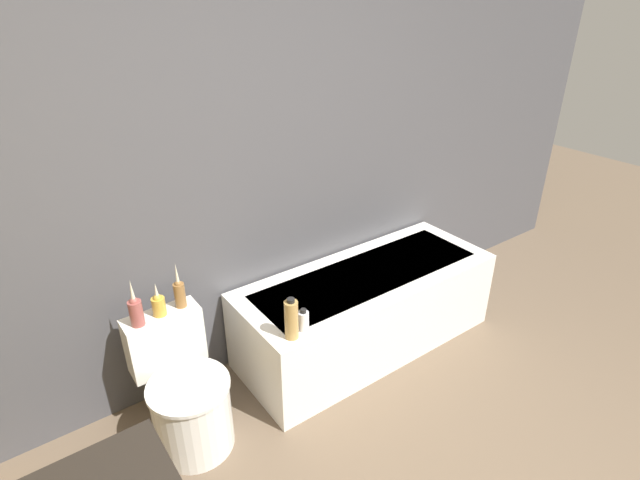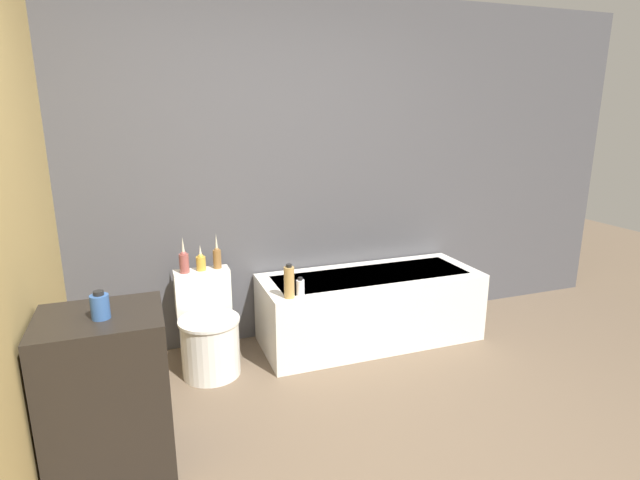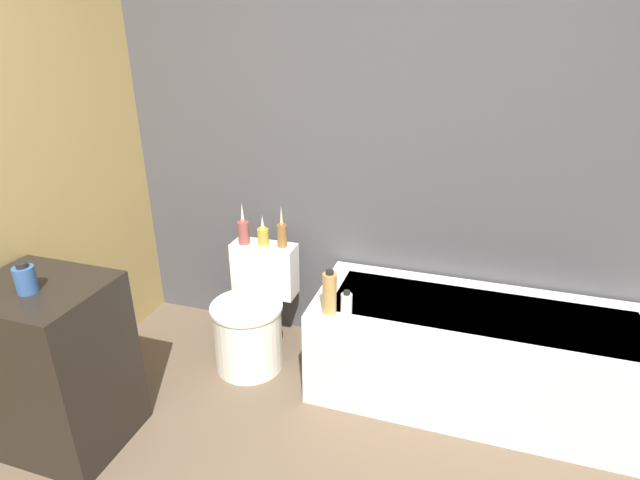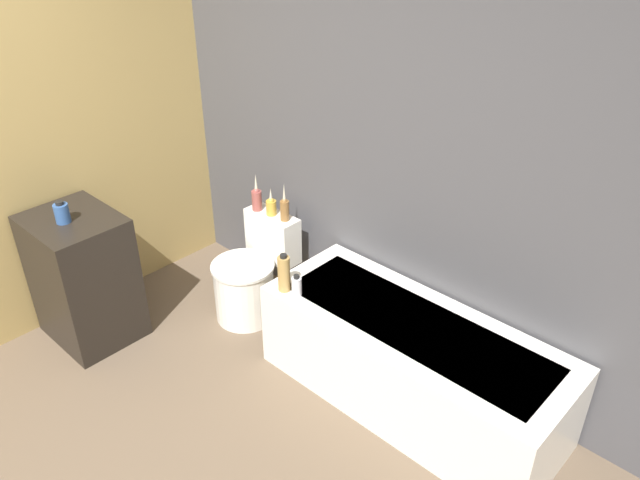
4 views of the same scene
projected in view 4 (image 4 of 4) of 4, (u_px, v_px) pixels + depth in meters
wall_back_tiled at (364, 135)px, 3.52m from camera, size 6.40×0.06×2.60m
wall_left_painted at (27, 128)px, 3.60m from camera, size 0.06×6.40×2.60m
bathtub at (411, 363)px, 3.40m from camera, size 1.70×0.66×0.54m
toilet at (251, 278)px, 4.10m from camera, size 0.41×0.56×0.67m
vanity_counter at (84, 277)px, 3.85m from camera, size 0.57×0.48×0.84m
soap_bottle_glass at (62, 213)px, 3.57m from camera, size 0.08×0.08×0.13m
vase_gold at (257, 198)px, 4.04m from camera, size 0.07×0.07×0.26m
vase_silver at (271, 206)px, 4.00m from camera, size 0.07×0.07×0.19m
vase_bronze at (285, 208)px, 3.93m from camera, size 0.06×0.06×0.25m
shampoo_bottle_tall at (284, 273)px, 3.48m from camera, size 0.07×0.07×0.24m
shampoo_bottle_short at (297, 286)px, 3.47m from camera, size 0.06×0.06×0.13m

